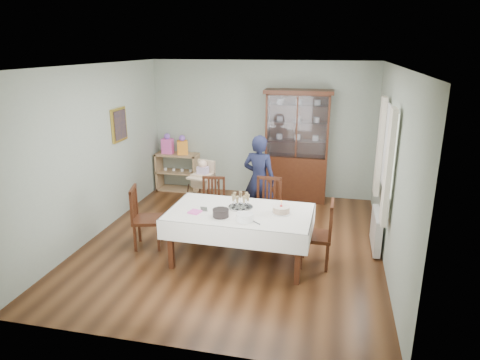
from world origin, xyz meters
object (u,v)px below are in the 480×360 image
(chair_end_left, at_px, (147,229))
(birthday_cake, at_px, (281,210))
(chair_end_right, at_px, (317,246))
(woman, at_px, (259,180))
(champagne_tray, at_px, (241,204))
(gift_bag_pink, at_px, (167,145))
(sideboard, at_px, (178,172))
(chair_far_right, at_px, (267,219))
(high_chair, at_px, (203,193))
(dining_table, at_px, (240,236))
(china_cabinet, at_px, (297,144))
(chair_far_left, at_px, (213,215))
(gift_bag_orange, at_px, (182,146))

(chair_end_left, relative_size, birthday_cake, 3.49)
(chair_end_right, bearing_deg, woman, -139.99)
(champagne_tray, bearing_deg, gift_bag_pink, 129.08)
(chair_end_right, bearing_deg, sideboard, -130.03)
(woman, bearing_deg, chair_far_right, 125.68)
(woman, xyz_separation_m, high_chair, (-1.05, 0.15, -0.38))
(woman, bearing_deg, sideboard, -22.86)
(dining_table, height_order, sideboard, sideboard)
(chair_far_right, bearing_deg, woman, 114.89)
(sideboard, xyz_separation_m, gift_bag_pink, (-0.19, -0.02, 0.59))
(china_cabinet, distance_m, gift_bag_pink, 2.70)
(chair_end_left, height_order, champagne_tray, champagne_tray)
(china_cabinet, bearing_deg, chair_far_left, -123.20)
(chair_end_left, relative_size, high_chair, 0.92)
(high_chair, height_order, birthday_cake, high_chair)
(chair_end_right, bearing_deg, china_cabinet, -166.84)
(chair_far_left, height_order, chair_end_right, chair_end_right)
(champagne_tray, bearing_deg, chair_far_right, 72.42)
(chair_far_right, bearing_deg, dining_table, -103.24)
(chair_far_left, xyz_separation_m, woman, (0.70, 0.49, 0.52))
(chair_far_right, bearing_deg, high_chair, 153.69)
(dining_table, height_order, gift_bag_pink, gift_bag_pink)
(dining_table, relative_size, gift_bag_pink, 4.76)
(woman, bearing_deg, chair_end_right, 140.20)
(dining_table, relative_size, gift_bag_orange, 5.02)
(sideboard, distance_m, gift_bag_pink, 0.62)
(woman, xyz_separation_m, gift_bag_pink, (-2.19, 1.35, 0.21))
(chair_far_right, bearing_deg, champagne_tray, -106.79)
(high_chair, bearing_deg, champagne_tray, -40.14)
(china_cabinet, bearing_deg, chair_end_left, -127.23)
(china_cabinet, relative_size, gift_bag_pink, 5.12)
(china_cabinet, distance_m, high_chair, 2.09)
(chair_end_right, xyz_separation_m, gift_bag_pink, (-3.25, 2.68, 0.71))
(gift_bag_pink, bearing_deg, champagne_tray, -50.92)
(champagne_tray, bearing_deg, birthday_cake, -8.13)
(chair_far_left, bearing_deg, sideboard, 119.81)
(china_cabinet, height_order, champagne_tray, china_cabinet)
(high_chair, bearing_deg, woman, 6.73)
(chair_end_left, height_order, gift_bag_pink, gift_bag_pink)
(gift_bag_pink, bearing_deg, woman, -31.64)
(chair_end_left, distance_m, high_chair, 1.52)
(champagne_tray, bearing_deg, chair_end_left, 179.49)
(champagne_tray, bearing_deg, china_cabinet, 78.54)
(dining_table, bearing_deg, woman, 89.50)
(chair_end_left, bearing_deg, sideboard, -4.32)
(woman, xyz_separation_m, birthday_cake, (0.56, -1.39, 0.03))
(chair_far_left, distance_m, gift_bag_pink, 2.47)
(chair_far_left, distance_m, birthday_cake, 1.64)
(dining_table, relative_size, champagne_tray, 5.75)
(high_chair, relative_size, gift_bag_pink, 2.43)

